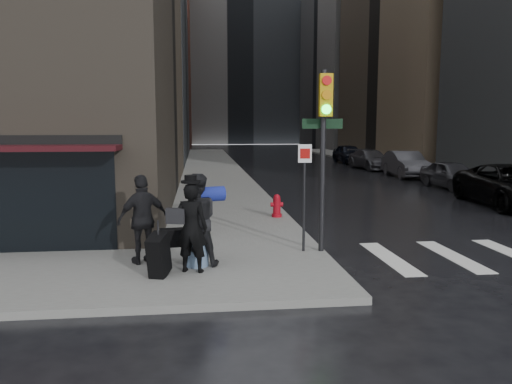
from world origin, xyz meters
TOP-DOWN VIEW (x-y plane):
  - ground at (0.00, 0.00)m, footprint 140.00×140.00m
  - sidewalk_left at (0.00, 27.00)m, footprint 4.00×50.00m
  - sidewalk_right at (13.50, 27.00)m, footprint 3.00×50.00m
  - bldg_left_far at (-13.00, 62.00)m, footprint 22.00×20.00m
  - bldg_right_far at (26.00, 58.00)m, footprint 22.00×20.00m
  - bldg_distant at (6.00, 78.00)m, footprint 40.00×12.00m
  - man_overcoat at (-1.31, -0.13)m, footprint 1.28×0.96m
  - man_jeans at (-1.09, 0.37)m, footprint 1.45×0.85m
  - man_greycoat at (-2.23, 0.72)m, footprint 1.23×0.95m
  - traffic_light at (1.86, 1.22)m, footprint 1.07×0.50m
  - fire_hydrant at (1.53, 5.86)m, footprint 0.42×0.33m
  - parked_car_1 at (11.57, 13.34)m, footprint 1.86×4.18m
  - parked_car_2 at (11.56, 18.92)m, footprint 1.99×4.89m
  - parked_car_3 at (11.32, 24.50)m, footprint 2.44×4.98m
  - parked_car_4 at (11.41, 30.08)m, footprint 1.86×4.59m

SIDE VIEW (x-z plane):
  - ground at x=0.00m, z-range 0.00..0.00m
  - sidewalk_left at x=0.00m, z-range 0.00..0.15m
  - sidewalk_right at x=13.50m, z-range 0.00..0.15m
  - fire_hydrant at x=1.53m, z-range 0.11..0.86m
  - parked_car_3 at x=11.32m, z-range 0.00..1.40m
  - parked_car_1 at x=11.57m, z-range 0.00..1.40m
  - parked_car_4 at x=11.41m, z-range 0.00..1.56m
  - parked_car_2 at x=11.56m, z-range 0.00..1.58m
  - man_overcoat at x=-1.31m, z-range -0.01..2.03m
  - man_greycoat at x=-2.23m, z-range 0.15..2.10m
  - man_jeans at x=-1.09m, z-range 0.15..2.15m
  - traffic_light at x=1.86m, z-range 0.77..5.04m
  - bldg_right_far at x=26.00m, z-range 0.00..25.00m
  - bldg_left_far at x=-13.00m, z-range 0.00..26.00m
  - bldg_distant at x=6.00m, z-range 0.00..32.00m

